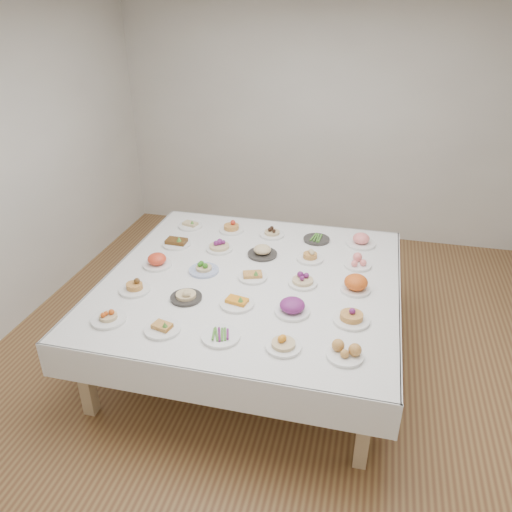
% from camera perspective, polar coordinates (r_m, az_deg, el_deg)
% --- Properties ---
extents(room_envelope, '(5.02, 5.02, 2.81)m').
position_cam_1_polar(room_envelope, '(3.83, 3.18, 12.56)').
color(room_envelope, olive).
rests_on(room_envelope, ground).
extents(display_table, '(2.40, 2.40, 0.75)m').
position_cam_1_polar(display_table, '(4.16, -0.49, -3.27)').
color(display_table, white).
rests_on(display_table, ground).
extents(dish_0, '(0.25, 0.25, 0.12)m').
position_cam_1_polar(dish_0, '(3.74, -16.55, -6.47)').
color(dish_0, white).
rests_on(dish_0, display_table).
extents(dish_1, '(0.25, 0.25, 0.10)m').
position_cam_1_polar(dish_1, '(3.56, -10.68, -7.84)').
color(dish_1, white).
rests_on(dish_1, display_table).
extents(dish_2, '(0.26, 0.26, 0.05)m').
position_cam_1_polar(dish_2, '(3.45, -4.05, -9.04)').
color(dish_2, white).
rests_on(dish_2, display_table).
extents(dish_3, '(0.24, 0.24, 0.13)m').
position_cam_1_polar(dish_3, '(3.33, 3.16, -9.60)').
color(dish_3, white).
rests_on(dish_3, display_table).
extents(dish_4, '(0.24, 0.24, 0.11)m').
position_cam_1_polar(dish_4, '(3.31, 10.17, -10.57)').
color(dish_4, white).
rests_on(dish_4, display_table).
extents(dish_5, '(0.24, 0.24, 0.13)m').
position_cam_1_polar(dish_5, '(4.04, -13.75, -3.18)').
color(dish_5, white).
rests_on(dish_5, display_table).
extents(dish_6, '(0.24, 0.24, 0.13)m').
position_cam_1_polar(dish_6, '(3.86, -8.03, -4.12)').
color(dish_6, '#2C2927').
rests_on(dish_6, display_table).
extents(dish_7, '(0.26, 0.26, 0.11)m').
position_cam_1_polar(dish_7, '(3.77, -2.20, -5.00)').
color(dish_7, white).
rests_on(dish_7, display_table).
extents(dish_8, '(0.26, 0.26, 0.16)m').
position_cam_1_polar(dish_8, '(3.67, 4.18, -5.50)').
color(dish_8, white).
rests_on(dish_8, display_table).
extents(dish_9, '(0.26, 0.26, 0.14)m').
position_cam_1_polar(dish_9, '(3.64, 10.89, -6.50)').
color(dish_9, white).
rests_on(dish_9, display_table).
extents(dish_10, '(0.27, 0.27, 0.15)m').
position_cam_1_polar(dish_10, '(4.36, -11.25, -0.30)').
color(dish_10, white).
rests_on(dish_10, display_table).
extents(dish_11, '(0.25, 0.25, 0.13)m').
position_cam_1_polar(dish_11, '(4.22, -6.00, -1.10)').
color(dish_11, '#4C66B2').
rests_on(dish_11, display_table).
extents(dish_12, '(0.24, 0.24, 0.10)m').
position_cam_1_polar(dish_12, '(4.11, -0.39, -2.07)').
color(dish_12, white).
rests_on(dish_12, display_table).
extents(dish_13, '(0.23, 0.23, 0.14)m').
position_cam_1_polar(dish_13, '(4.03, 5.38, -2.45)').
color(dish_13, white).
rests_on(dish_13, display_table).
extents(dish_14, '(0.23, 0.23, 0.14)m').
position_cam_1_polar(dish_14, '(4.00, 11.34, -3.10)').
color(dish_14, white).
rests_on(dish_14, display_table).
extents(dish_15, '(0.26, 0.26, 0.12)m').
position_cam_1_polar(dish_15, '(4.70, -9.10, 1.83)').
color(dish_15, white).
rests_on(dish_15, display_table).
extents(dish_16, '(0.25, 0.25, 0.14)m').
position_cam_1_polar(dish_16, '(4.56, -4.23, 1.43)').
color(dish_16, white).
rests_on(dish_16, display_table).
extents(dish_17, '(0.26, 0.26, 0.13)m').
position_cam_1_polar(dish_17, '(4.46, 0.73, 0.74)').
color(dish_17, '#2C2927').
rests_on(dish_17, display_table).
extents(dish_18, '(0.23, 0.23, 0.12)m').
position_cam_1_polar(dish_18, '(4.41, 6.21, 0.11)').
color(dish_18, white).
rests_on(dish_18, display_table).
extents(dish_19, '(0.23, 0.23, 0.11)m').
position_cam_1_polar(dish_19, '(4.37, 11.57, -0.58)').
color(dish_19, white).
rests_on(dish_19, display_table).
extents(dish_20, '(0.24, 0.24, 0.09)m').
position_cam_1_polar(dish_20, '(5.06, -7.52, 3.64)').
color(dish_20, white).
rests_on(dish_20, display_table).
extents(dish_21, '(0.24, 0.24, 0.14)m').
position_cam_1_polar(dish_21, '(4.93, -2.83, 3.51)').
color(dish_21, white).
rests_on(dish_21, display_table).
extents(dish_22, '(0.23, 0.23, 0.13)m').
position_cam_1_polar(dish_22, '(4.83, 1.85, 2.97)').
color(dish_22, white).
rests_on(dish_22, display_table).
extents(dish_23, '(0.25, 0.25, 0.06)m').
position_cam_1_polar(dish_23, '(4.78, 6.94, 2.02)').
color(dish_23, '#2C2927').
rests_on(dish_23, display_table).
extents(dish_24, '(0.27, 0.27, 0.14)m').
position_cam_1_polar(dish_24, '(4.75, 11.93, 1.96)').
color(dish_24, white).
rests_on(dish_24, display_table).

